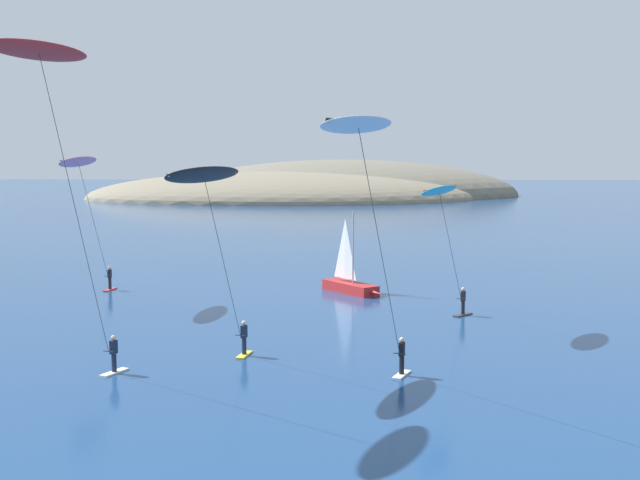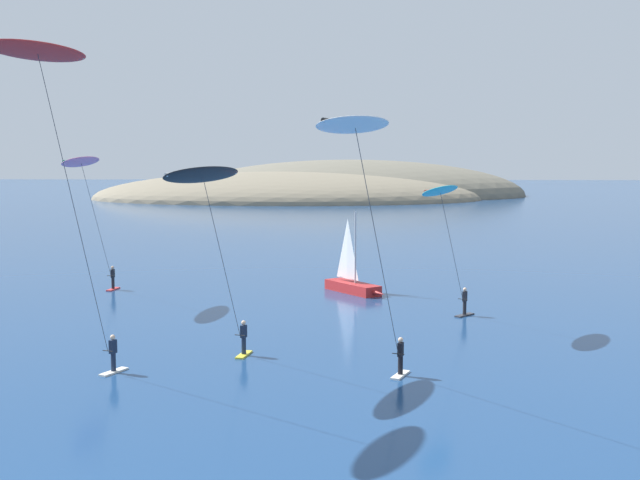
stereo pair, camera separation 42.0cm
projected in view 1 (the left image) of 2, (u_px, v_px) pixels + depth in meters
The scene contains 7 objects.
headland_island at pixel (318, 197), 187.34m from camera, with size 99.07×70.68×17.17m.
sailboat_near at pixel (353, 284), 55.88m from camera, with size 4.41×5.28×5.70m.
kitesurfer_red at pixel (47, 83), 30.83m from camera, with size 3.50×7.00×13.89m.
kitesurfer_pink at pixel (81, 173), 51.80m from camera, with size 1.51×8.50×9.58m.
kitesurfer_cyan at pixel (442, 204), 44.25m from camera, with size 4.11×6.49×8.02m.
kitesurfer_black at pixel (208, 191), 34.83m from camera, with size 3.14×6.69×9.17m.
kitesurfer_white at pixel (362, 142), 28.78m from camera, with size 4.26×9.56×11.01m.
Camera 1 is at (7.46, -18.25, 9.56)m, focal length 45.00 mm.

